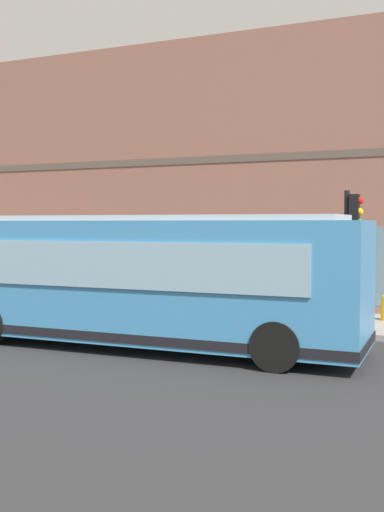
{
  "coord_description": "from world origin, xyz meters",
  "views": [
    {
      "loc": [
        -12.99,
        -6.92,
        2.9
      ],
      "look_at": [
        2.32,
        -0.21,
        2.0
      ],
      "focal_mm": 43.46,
      "sensor_mm": 36.0,
      "label": 1
    }
  ],
  "objects_px": {
    "city_bus_nearside": "(145,281)",
    "traffic_light_near_corner": "(352,233)",
    "pedestrian_near_hydrant": "(354,285)",
    "pedestrian_near_building_entrance": "(22,274)",
    "newspaper_vending_box": "(126,298)"
  },
  "relations": [
    {
      "from": "pedestrian_near_hydrant",
      "to": "pedestrian_near_building_entrance",
      "type": "bearing_deg",
      "value": 97.69
    },
    {
      "from": "traffic_light_near_corner",
      "to": "pedestrian_near_hydrant",
      "type": "xyz_separation_m",
      "value": [
        2.3,
        0.27,
        -1.58
      ]
    },
    {
      "from": "traffic_light_near_corner",
      "to": "pedestrian_near_hydrant",
      "type": "distance_m",
      "value": 2.8
    },
    {
      "from": "pedestrian_near_hydrant",
      "to": "newspaper_vending_box",
      "type": "bearing_deg",
      "value": 107.72
    },
    {
      "from": "pedestrian_near_hydrant",
      "to": "traffic_light_near_corner",
      "type": "bearing_deg",
      "value": -173.2
    },
    {
      "from": "city_bus_nearside",
      "to": "newspaper_vending_box",
      "type": "distance_m",
      "value": 4.75
    },
    {
      "from": "city_bus_nearside",
      "to": "traffic_light_near_corner",
      "type": "bearing_deg",
      "value": -48.91
    },
    {
      "from": "pedestrian_near_building_entrance",
      "to": "pedestrian_near_hydrant",
      "type": "bearing_deg",
      "value": -82.31
    },
    {
      "from": "city_bus_nearside",
      "to": "pedestrian_near_building_entrance",
      "type": "height_order",
      "value": "city_bus_nearside"
    },
    {
      "from": "pedestrian_near_hydrant",
      "to": "pedestrian_near_building_entrance",
      "type": "height_order",
      "value": "pedestrian_near_building_entrance"
    },
    {
      "from": "city_bus_nearside",
      "to": "pedestrian_near_hydrant",
      "type": "height_order",
      "value": "city_bus_nearside"
    },
    {
      "from": "city_bus_nearside",
      "to": "pedestrian_near_hydrant",
      "type": "relative_size",
      "value": 6.25
    },
    {
      "from": "pedestrian_near_building_entrance",
      "to": "traffic_light_near_corner",
      "type": "bearing_deg",
      "value": -94.21
    },
    {
      "from": "city_bus_nearside",
      "to": "newspaper_vending_box",
      "type": "bearing_deg",
      "value": 35.27
    },
    {
      "from": "traffic_light_near_corner",
      "to": "newspaper_vending_box",
      "type": "relative_size",
      "value": 3.98
    }
  ]
}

